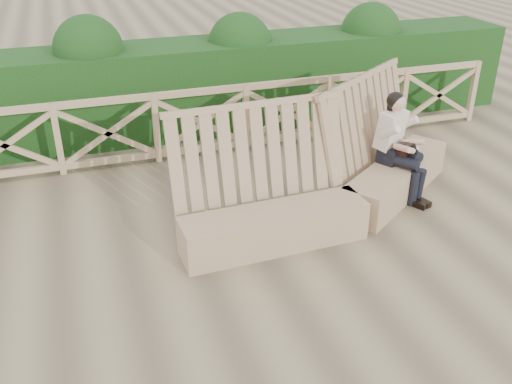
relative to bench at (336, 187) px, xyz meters
name	(u,v)px	position (x,y,z in m)	size (l,w,h in m)	color
ground	(280,280)	(-1.16, -1.09, -0.41)	(60.00, 60.00, 0.00)	brown
bench	(336,187)	(0.00, 0.00, 0.00)	(4.20, 2.02, 1.61)	#9A7858
woman	(398,142)	(1.02, 0.28, 0.37)	(0.63, 0.90, 1.44)	black
guardrail	(202,122)	(-1.16, 2.41, 0.15)	(10.10, 0.09, 1.10)	#9A7B59
hedge	(185,88)	(-1.16, 3.61, 0.34)	(12.00, 1.20, 1.50)	black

